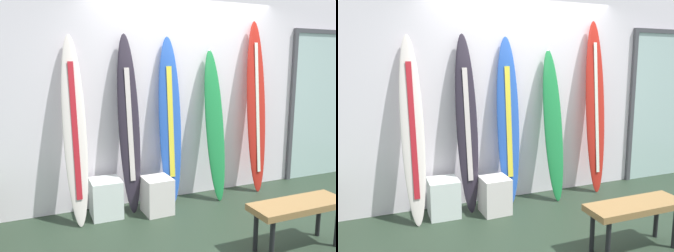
{
  "view_description": "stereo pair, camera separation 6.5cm",
  "coord_description": "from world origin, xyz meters",
  "views": [
    {
      "loc": [
        -1.86,
        -2.75,
        1.69
      ],
      "look_at": [
        -0.33,
        0.95,
        0.99
      ],
      "focal_mm": 36.69,
      "sensor_mm": 36.0,
      "label": 1
    },
    {
      "loc": [
        -1.8,
        -2.77,
        1.69
      ],
      "look_at": [
        -0.33,
        0.95,
        0.99
      ],
      "focal_mm": 36.69,
      "sensor_mm": 36.0,
      "label": 2
    }
  ],
  "objects": [
    {
      "name": "bench",
      "position": [
        0.39,
        -0.45,
        0.4
      ],
      "size": [
        0.95,
        0.32,
        0.46
      ],
      "color": "olive",
      "rests_on": "ground"
    },
    {
      "name": "display_block_left",
      "position": [
        -1.1,
        0.94,
        0.22
      ],
      "size": [
        0.34,
        0.34,
        0.43
      ],
      "color": "white",
      "rests_on": "ground"
    },
    {
      "name": "surfboard_ivory",
      "position": [
        -1.41,
        0.95,
        1.0
      ],
      "size": [
        0.25,
        0.44,
        2.03
      ],
      "color": "silver",
      "rests_on": "ground"
    },
    {
      "name": "glass_door",
      "position": [
        2.29,
        1.18,
        1.14
      ],
      "size": [
        1.18,
        0.06,
        2.22
      ],
      "color": "silver",
      "rests_on": "ground"
    },
    {
      "name": "surfboard_charcoal",
      "position": [
        -0.79,
        1.0,
        1.02
      ],
      "size": [
        0.27,
        0.33,
        2.06
      ],
      "color": "#27212D",
      "rests_on": "ground"
    },
    {
      "name": "surfboard_cobalt",
      "position": [
        -0.27,
        1.05,
        1.02
      ],
      "size": [
        0.29,
        0.27,
        2.04
      ],
      "color": "blue",
      "rests_on": "ground"
    },
    {
      "name": "wall_back",
      "position": [
        0.0,
        1.3,
        1.4
      ],
      "size": [
        7.2,
        0.2,
        2.8
      ],
      "primitive_type": "cube",
      "color": "white",
      "rests_on": "ground"
    },
    {
      "name": "ground",
      "position": [
        0.0,
        0.0,
        -0.02
      ],
      "size": [
        8.0,
        8.0,
        0.04
      ],
      "primitive_type": "cube",
      "color": "#253526"
    },
    {
      "name": "display_block_center",
      "position": [
        -0.53,
        0.8,
        0.21
      ],
      "size": [
        0.33,
        0.33,
        0.42
      ],
      "color": "silver",
      "rests_on": "ground"
    },
    {
      "name": "surfboard_emerald",
      "position": [
        0.32,
        0.98,
        0.94
      ],
      "size": [
        0.27,
        0.4,
        1.9
      ],
      "color": "#1D7E3D",
      "rests_on": "ground"
    },
    {
      "name": "surfboard_crimson",
      "position": [
        0.97,
        1.02,
        1.13
      ],
      "size": [
        0.3,
        0.3,
        2.28
      ],
      "color": "red",
      "rests_on": "ground"
    }
  ]
}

